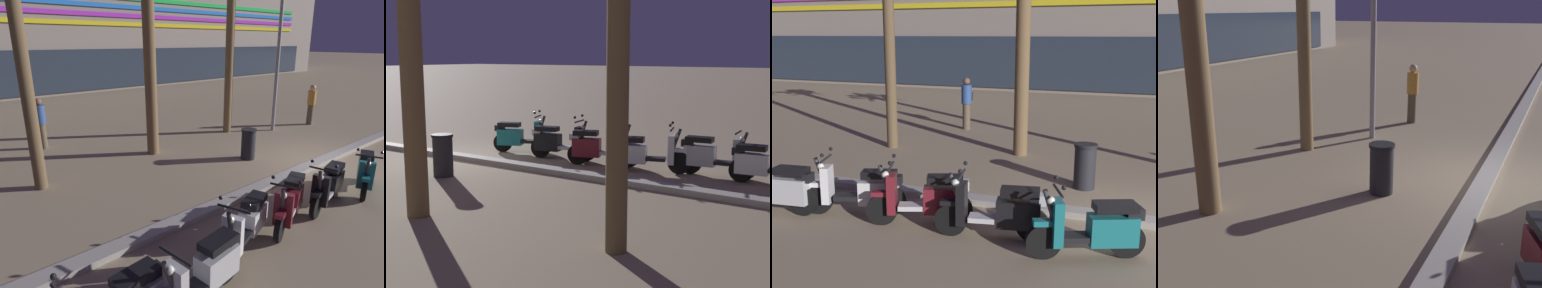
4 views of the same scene
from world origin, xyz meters
The scene contains 4 objects.
ground_plane centered at (0.00, 0.00, 0.00)m, with size 200.00×200.00×0.00m, color #9E896B.
curb_strip centered at (0.00, 0.07, 0.06)m, with size 60.00×0.36×0.12m, color #ADA89E.
pedestrian_by_palm_tree centered at (4.08, 2.94, 0.92)m, with size 0.34×0.34×1.74m.
litter_bin centered at (-1.38, 1.75, 0.48)m, with size 0.48×0.48×0.95m.
Camera 4 is at (-8.81, -1.14, 3.33)m, focal length 42.79 mm.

